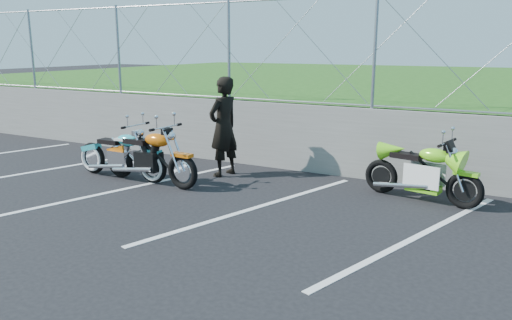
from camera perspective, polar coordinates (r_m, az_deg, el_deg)
The scene contains 9 objects.
ground at distance 6.80m, azimuth -3.96°, elevation -7.79°, with size 90.00×90.00×0.00m, color black.
retaining_wall at distance 9.66m, azimuth 7.18°, elevation 2.39°, with size 30.00×0.22×1.30m, color slate.
grass_field at distance 19.24m, azimuth 18.25°, elevation 7.09°, with size 30.00×20.00×1.30m, color #1E4B14.
chain_link_fence at distance 9.50m, azimuth 7.47°, elevation 12.22°, with size 28.00×0.03×2.00m.
parking_lines at distance 7.15m, azimuth 8.64°, elevation -6.83°, with size 18.29×4.31×0.01m.
cruiser_turquoise at distance 9.50m, azimuth -15.02°, elevation 0.41°, with size 2.08×0.66×1.03m.
naked_orange at distance 9.00m, azimuth -11.94°, elevation 0.16°, with size 2.14×0.73×1.06m.
sportbike_green at distance 8.26m, azimuth 18.56°, elevation -1.59°, with size 1.90×0.68×0.99m.
person_standing at distance 9.31m, azimuth -3.74°, elevation 3.80°, with size 0.68×0.44×1.86m, color black.
Camera 1 is at (3.44, -5.35, 2.41)m, focal length 35.00 mm.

